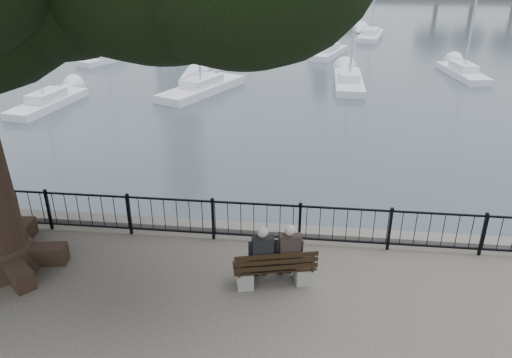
# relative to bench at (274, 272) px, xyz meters

# --- Properties ---
(harbor) EXTENTS (260.00, 260.00, 1.20)m
(harbor) POSITION_rel_bench_xyz_m (-0.55, 2.09, -0.80)
(harbor) COLOR #53514B
(harbor) RESTS_ON ground
(railing) EXTENTS (22.06, 0.06, 1.00)m
(railing) POSITION_rel_bench_xyz_m (-0.55, 1.59, 0.26)
(railing) COLOR black
(railing) RESTS_ON ground
(bench) EXTENTS (1.72, 0.87, 0.87)m
(bench) POSITION_rel_bench_xyz_m (0.00, 0.00, 0.00)
(bench) COLOR slate
(bench) RESTS_ON ground
(person_left) EXTENTS (0.50, 0.74, 1.38)m
(person_left) POSITION_rel_bench_xyz_m (-0.26, 0.03, 0.33)
(person_left) COLOR black
(person_left) RESTS_ON ground
(person_right) EXTENTS (0.50, 0.74, 1.38)m
(person_right) POSITION_rel_bench_xyz_m (0.25, 0.16, 0.33)
(person_right) COLOR black
(person_right) RESTS_ON ground
(sailboat_a) EXTENTS (2.14, 5.15, 9.58)m
(sailboat_a) POSITION_rel_bench_xyz_m (-12.40, 14.36, -1.00)
(sailboat_a) COLOR white
(sailboat_a) RESTS_ON ground
(sailboat_b) EXTENTS (4.03, 6.15, 12.16)m
(sailboat_b) POSITION_rel_bench_xyz_m (-5.37, 17.90, -0.97)
(sailboat_b) COLOR white
(sailboat_b) RESTS_ON ground
(sailboat_c) EXTENTS (1.60, 5.56, 10.51)m
(sailboat_c) POSITION_rel_bench_xyz_m (2.66, 20.28, -0.99)
(sailboat_c) COLOR white
(sailboat_c) RESTS_ON ground
(sailboat_d) EXTENTS (2.24, 5.27, 9.19)m
(sailboat_d) POSITION_rel_bench_xyz_m (9.73, 23.47, -1.01)
(sailboat_d) COLOR white
(sailboat_d) RESTS_ON ground
(sailboat_e) EXTENTS (3.16, 4.88, 10.32)m
(sailboat_e) POSITION_rel_bench_xyz_m (-13.57, 25.28, -0.98)
(sailboat_e) COLOR white
(sailboat_e) RESTS_ON ground
(sailboat_f) EXTENTS (3.00, 5.28, 10.93)m
(sailboat_f) POSITION_rel_bench_xyz_m (1.68, 29.08, -0.97)
(sailboat_f) COLOR white
(sailboat_f) RESTS_ON ground
(sailboat_g) EXTENTS (2.85, 6.10, 10.74)m
(sailboat_g) POSITION_rel_bench_xyz_m (5.43, 37.07, -1.00)
(sailboat_g) COLOR white
(sailboat_g) RESTS_ON ground
(sailboat_h) EXTENTS (2.13, 5.74, 11.91)m
(sailboat_h) POSITION_rel_bench_xyz_m (-5.44, 39.09, -0.96)
(sailboat_h) COLOR white
(sailboat_h) RESTS_ON ground
(sailboat_i) EXTENTS (3.82, 5.94, 11.75)m
(sailboat_i) POSITION_rel_bench_xyz_m (-11.08, 30.32, -0.97)
(sailboat_i) COLOR white
(sailboat_i) RESTS_ON ground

